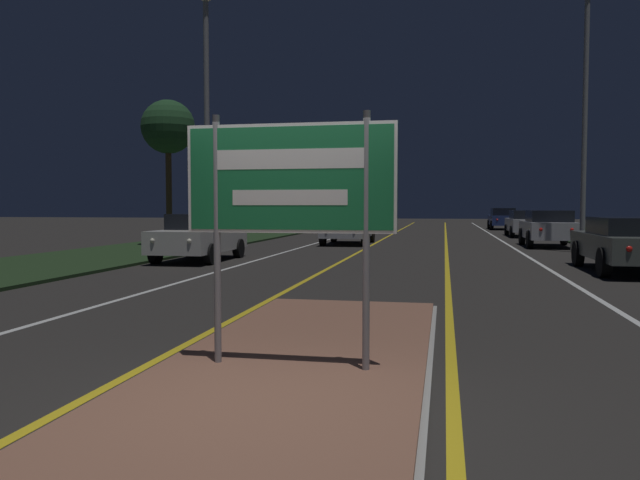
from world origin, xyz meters
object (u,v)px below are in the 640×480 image
at_px(streetlight_right_near, 586,72).
at_px(car_receding_3, 502,218).
at_px(car_approaching_1, 349,227).
at_px(streetlight_left_near, 207,89).
at_px(highway_sign, 290,189).
at_px(car_receding_0, 628,242).
at_px(car_receding_1, 548,227).
at_px(car_approaching_0, 200,236).
at_px(car_receding_2, 526,223).

height_order(streetlight_right_near, car_receding_3, streetlight_right_near).
distance_m(car_receding_3, car_approaching_1, 21.05).
relative_size(streetlight_left_near, car_receding_3, 1.88).
relative_size(highway_sign, car_receding_3, 0.53).
bearing_deg(car_receding_0, streetlight_left_near, 167.75).
height_order(car_receding_1, car_receding_3, car_receding_3).
bearing_deg(car_receding_1, car_receding_3, 90.21).
bearing_deg(car_receding_1, car_approaching_0, -142.37).
relative_size(streetlight_right_near, car_approaching_0, 2.41).
relative_size(streetlight_right_near, car_receding_2, 2.09).
height_order(car_receding_0, car_receding_1, car_receding_1).
height_order(car_receding_2, car_receding_3, car_receding_3).
bearing_deg(car_approaching_0, streetlight_right_near, 25.02).
height_order(car_receding_3, car_approaching_1, car_receding_3).
xyz_separation_m(highway_sign, streetlight_left_near, (-6.23, 13.65, 3.67)).
relative_size(highway_sign, car_receding_2, 0.52).
distance_m(car_receding_1, car_approaching_1, 8.34).
distance_m(streetlight_right_near, car_approaching_0, 14.63).
xyz_separation_m(highway_sign, car_receding_2, (5.87, 29.78, -1.08)).
bearing_deg(car_receding_3, streetlight_right_near, -88.12).
bearing_deg(car_receding_0, car_receding_3, 90.84).
relative_size(car_receding_0, car_receding_3, 1.00).
relative_size(streetlight_right_near, car_receding_0, 2.13).
distance_m(car_receding_0, car_approaching_1, 13.55).
bearing_deg(car_receding_2, car_receding_3, 91.48).
height_order(car_receding_1, car_receding_2, car_receding_1).
xyz_separation_m(highway_sign, car_approaching_0, (-5.89, 12.13, -1.08)).
relative_size(streetlight_right_near, car_receding_1, 2.41).
height_order(car_receding_0, car_approaching_1, car_receding_0).
bearing_deg(car_receding_1, car_receding_0, -87.93).
relative_size(highway_sign, streetlight_right_near, 0.25).
relative_size(car_approaching_0, car_approaching_1, 0.93).
height_order(streetlight_left_near, car_receding_1, streetlight_left_near).
relative_size(car_receding_2, car_approaching_0, 1.16).
bearing_deg(car_receding_0, car_approaching_0, 174.53).
xyz_separation_m(streetlight_right_near, car_receding_3, (-0.75, 22.90, -5.60)).
bearing_deg(car_receding_3, highway_sign, -97.80).
xyz_separation_m(car_receding_1, car_approaching_1, (-8.33, 0.34, -0.06)).
bearing_deg(car_receding_3, car_receding_0, -89.16).
bearing_deg(streetlight_right_near, car_receding_3, 91.88).
distance_m(car_receding_0, car_receding_1, 10.05).
relative_size(highway_sign, car_approaching_0, 0.60).
distance_m(streetlight_right_near, car_receding_1, 6.49).
relative_size(car_receding_0, car_approaching_0, 1.14).
bearing_deg(car_receding_0, car_receding_1, 92.07).
xyz_separation_m(car_receding_3, car_approaching_0, (-11.47, -28.60, -0.05)).
height_order(streetlight_right_near, car_approaching_1, streetlight_right_near).
height_order(streetlight_right_near, car_receding_2, streetlight_right_near).
height_order(car_receding_2, car_approaching_0, car_receding_2).
distance_m(highway_sign, streetlight_left_near, 15.45).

